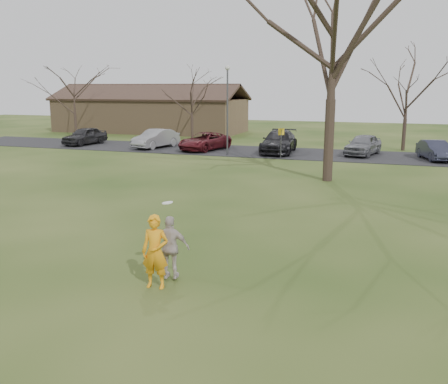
% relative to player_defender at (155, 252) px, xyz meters
% --- Properties ---
extents(ground, '(120.00, 120.00, 0.00)m').
position_rel_player_defender_xyz_m(ground, '(0.25, 0.46, -0.91)').
color(ground, '#1E380F').
rests_on(ground, ground).
extents(parking_strip, '(62.00, 6.50, 0.04)m').
position_rel_player_defender_xyz_m(parking_strip, '(0.25, 25.46, -0.89)').
color(parking_strip, black).
rests_on(parking_strip, ground).
extents(player_defender, '(0.71, 0.51, 1.83)m').
position_rel_player_defender_xyz_m(player_defender, '(0.00, 0.00, 0.00)').
color(player_defender, orange).
rests_on(player_defender, ground).
extents(car_0, '(2.28, 4.47, 1.46)m').
position_rel_player_defender_xyz_m(car_0, '(-19.16, 25.19, -0.15)').
color(car_0, '#252427').
rests_on(car_0, parking_strip).
extents(car_1, '(2.50, 4.68, 1.47)m').
position_rel_player_defender_xyz_m(car_1, '(-12.50, 25.13, -0.14)').
color(car_1, gray).
rests_on(car_1, parking_strip).
extents(car_2, '(3.36, 5.25, 1.35)m').
position_rel_player_defender_xyz_m(car_2, '(-8.27, 25.01, -0.20)').
color(car_2, '#54131A').
rests_on(car_2, parking_strip).
extents(car_3, '(2.54, 5.61, 1.59)m').
position_rel_player_defender_xyz_m(car_3, '(-2.53, 25.42, -0.08)').
color(car_3, black).
rests_on(car_3, parking_strip).
extents(car_4, '(2.75, 4.66, 1.49)m').
position_rel_player_defender_xyz_m(car_4, '(3.47, 26.00, -0.13)').
color(car_4, slate).
rests_on(car_4, parking_strip).
extents(car_5, '(2.33, 4.12, 1.29)m').
position_rel_player_defender_xyz_m(car_5, '(8.14, 25.11, -0.23)').
color(car_5, '#27293B').
rests_on(car_5, parking_strip).
extents(catching_play, '(1.00, 0.56, 2.00)m').
position_rel_player_defender_xyz_m(catching_play, '(0.18, 0.51, -0.03)').
color(catching_play, '#BBADA8').
rests_on(catching_play, ground).
extents(building, '(20.60, 8.50, 5.14)m').
position_rel_player_defender_xyz_m(building, '(-19.75, 38.46, 1.02)').
color(building, '#8C6D4C').
rests_on(building, ground).
extents(lamp_post, '(0.34, 0.34, 6.27)m').
position_rel_player_defender_xyz_m(lamp_post, '(-5.75, 22.96, 3.06)').
color(lamp_post, '#47474C').
rests_on(lamp_post, ground).
extents(sign_yellow, '(0.35, 0.35, 2.08)m').
position_rel_player_defender_xyz_m(sign_yellow, '(-1.75, 22.46, 0.54)').
color(sign_yellow, '#47474C').
rests_on(sign_yellow, ground).
extents(big_tree, '(9.00, 9.00, 14.00)m').
position_rel_player_defender_xyz_m(big_tree, '(2.25, 15.46, 6.09)').
color(big_tree, '#352821').
rests_on(big_tree, ground).
extents(small_tree_row, '(55.00, 5.90, 8.50)m').
position_rel_player_defender_xyz_m(small_tree_row, '(4.64, 30.52, 2.98)').
color(small_tree_row, '#352821').
rests_on(small_tree_row, ground).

